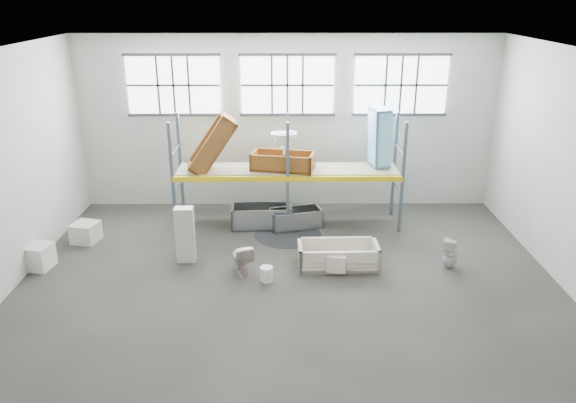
{
  "coord_description": "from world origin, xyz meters",
  "views": [
    {
      "loc": [
        -0.07,
        -10.85,
        6.09
      ],
      "look_at": [
        0.0,
        1.5,
        1.4
      ],
      "focal_mm": 34.73,
      "sensor_mm": 36.0,
      "label": 1
    }
  ],
  "objects_px": {
    "toilet_white": "(450,254)",
    "bucket": "(266,274)",
    "carton_near": "(37,256)",
    "rust_tub_flat": "(283,161)",
    "toilet_beige": "(241,258)",
    "cistern_tall": "(185,235)",
    "steel_tub_left": "(261,216)",
    "blue_tub_upright": "(379,137)",
    "steel_tub_right": "(295,218)",
    "bathtub_beige": "(338,255)"
  },
  "relations": [
    {
      "from": "steel_tub_left",
      "to": "steel_tub_right",
      "type": "distance_m",
      "value": 0.93
    },
    {
      "from": "cistern_tall",
      "to": "toilet_white",
      "type": "distance_m",
      "value": 6.24
    },
    {
      "from": "bucket",
      "to": "blue_tub_upright",
      "type": "bearing_deg",
      "value": 50.12
    },
    {
      "from": "toilet_white",
      "to": "bucket",
      "type": "distance_m",
      "value": 4.32
    },
    {
      "from": "steel_tub_right",
      "to": "blue_tub_upright",
      "type": "xyz_separation_m",
      "value": [
        2.26,
        0.5,
        2.14
      ]
    },
    {
      "from": "toilet_beige",
      "to": "steel_tub_right",
      "type": "xyz_separation_m",
      "value": [
        1.28,
        2.64,
        -0.11
      ]
    },
    {
      "from": "toilet_white",
      "to": "steel_tub_left",
      "type": "xyz_separation_m",
      "value": [
        -4.5,
        2.47,
        -0.06
      ]
    },
    {
      "from": "carton_near",
      "to": "cistern_tall",
      "type": "bearing_deg",
      "value": 5.52
    },
    {
      "from": "toilet_beige",
      "to": "bucket",
      "type": "distance_m",
      "value": 0.73
    },
    {
      "from": "blue_tub_upright",
      "to": "bucket",
      "type": "relative_size",
      "value": 4.66
    },
    {
      "from": "carton_near",
      "to": "bathtub_beige",
      "type": "bearing_deg",
      "value": 0.43
    },
    {
      "from": "steel_tub_right",
      "to": "bucket",
      "type": "relative_size",
      "value": 4.17
    },
    {
      "from": "blue_tub_upright",
      "to": "bucket",
      "type": "distance_m",
      "value": 5.13
    },
    {
      "from": "rust_tub_flat",
      "to": "blue_tub_upright",
      "type": "distance_m",
      "value": 2.68
    },
    {
      "from": "cistern_tall",
      "to": "steel_tub_right",
      "type": "relative_size",
      "value": 0.98
    },
    {
      "from": "bathtub_beige",
      "to": "toilet_beige",
      "type": "relative_size",
      "value": 2.55
    },
    {
      "from": "bathtub_beige",
      "to": "steel_tub_right",
      "type": "relative_size",
      "value": 1.34
    },
    {
      "from": "toilet_white",
      "to": "carton_near",
      "type": "height_order",
      "value": "toilet_white"
    },
    {
      "from": "toilet_white",
      "to": "steel_tub_right",
      "type": "xyz_separation_m",
      "value": [
        -3.57,
        2.42,
        -0.1
      ]
    },
    {
      "from": "bucket",
      "to": "carton_near",
      "type": "xyz_separation_m",
      "value": [
        -5.39,
        0.67,
        0.12
      ]
    },
    {
      "from": "bathtub_beige",
      "to": "rust_tub_flat",
      "type": "height_order",
      "value": "rust_tub_flat"
    },
    {
      "from": "toilet_white",
      "to": "steel_tub_right",
      "type": "distance_m",
      "value": 4.31
    },
    {
      "from": "cistern_tall",
      "to": "carton_near",
      "type": "distance_m",
      "value": 3.48
    },
    {
      "from": "bathtub_beige",
      "to": "bucket",
      "type": "distance_m",
      "value": 1.81
    },
    {
      "from": "blue_tub_upright",
      "to": "steel_tub_right",
      "type": "bearing_deg",
      "value": -167.42
    },
    {
      "from": "toilet_beige",
      "to": "blue_tub_upright",
      "type": "bearing_deg",
      "value": -160.31
    },
    {
      "from": "cistern_tall",
      "to": "steel_tub_left",
      "type": "xyz_separation_m",
      "value": [
        1.72,
        2.08,
        -0.38
      ]
    },
    {
      "from": "toilet_beige",
      "to": "rust_tub_flat",
      "type": "distance_m",
      "value": 3.34
    },
    {
      "from": "steel_tub_right",
      "to": "carton_near",
      "type": "xyz_separation_m",
      "value": [
        -6.09,
        -2.37,
        0.03
      ]
    },
    {
      "from": "blue_tub_upright",
      "to": "bucket",
      "type": "bearing_deg",
      "value": -129.88
    },
    {
      "from": "toilet_beige",
      "to": "blue_tub_upright",
      "type": "xyz_separation_m",
      "value": [
        3.54,
        3.15,
        2.03
      ]
    },
    {
      "from": "toilet_beige",
      "to": "carton_near",
      "type": "bearing_deg",
      "value": -25.24
    },
    {
      "from": "steel_tub_left",
      "to": "blue_tub_upright",
      "type": "xyz_separation_m",
      "value": [
        3.19,
        0.46,
        2.1
      ]
    },
    {
      "from": "rust_tub_flat",
      "to": "carton_near",
      "type": "relative_size",
      "value": 2.45
    },
    {
      "from": "toilet_white",
      "to": "rust_tub_flat",
      "type": "bearing_deg",
      "value": -101.82
    },
    {
      "from": "carton_near",
      "to": "rust_tub_flat",
      "type": "bearing_deg",
      "value": 24.18
    },
    {
      "from": "cistern_tall",
      "to": "toilet_white",
      "type": "height_order",
      "value": "cistern_tall"
    },
    {
      "from": "toilet_white",
      "to": "rust_tub_flat",
      "type": "distance_m",
      "value": 4.93
    },
    {
      "from": "cistern_tall",
      "to": "bucket",
      "type": "relative_size",
      "value": 4.07
    },
    {
      "from": "toilet_white",
      "to": "steel_tub_left",
      "type": "distance_m",
      "value": 5.13
    },
    {
      "from": "blue_tub_upright",
      "to": "carton_near",
      "type": "relative_size",
      "value": 2.33
    },
    {
      "from": "bucket",
      "to": "cistern_tall",
      "type": "bearing_deg",
      "value": 152.71
    },
    {
      "from": "toilet_beige",
      "to": "toilet_white",
      "type": "height_order",
      "value": "toilet_beige"
    },
    {
      "from": "toilet_beige",
      "to": "rust_tub_flat",
      "type": "xyz_separation_m",
      "value": [
        0.94,
        2.86,
        1.45
      ]
    },
    {
      "from": "steel_tub_left",
      "to": "bucket",
      "type": "height_order",
      "value": "steel_tub_left"
    },
    {
      "from": "bathtub_beige",
      "to": "bucket",
      "type": "bearing_deg",
      "value": -157.73
    },
    {
      "from": "steel_tub_left",
      "to": "steel_tub_right",
      "type": "relative_size",
      "value": 1.17
    },
    {
      "from": "toilet_beige",
      "to": "steel_tub_right",
      "type": "relative_size",
      "value": 0.52
    },
    {
      "from": "steel_tub_right",
      "to": "bucket",
      "type": "height_order",
      "value": "steel_tub_right"
    },
    {
      "from": "toilet_white",
      "to": "rust_tub_flat",
      "type": "height_order",
      "value": "rust_tub_flat"
    }
  ]
}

